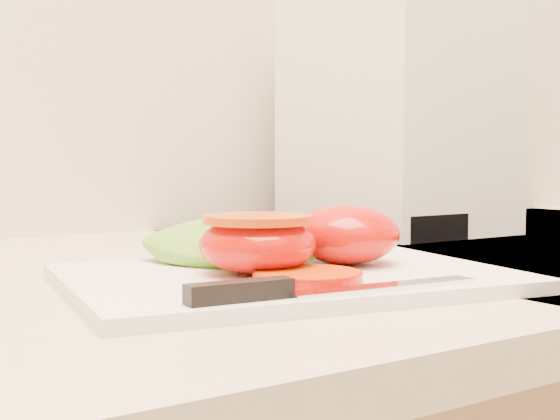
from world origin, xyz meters
TOP-DOWN VIEW (x-y plane):
  - cutting_board at (0.07, 1.56)m, footprint 0.35×0.28m
  - tomato_half_dome at (0.13, 1.56)m, footprint 0.09×0.09m
  - tomato_half_cut at (0.05, 1.56)m, footprint 0.09×0.09m
  - tomato_slice_0 at (0.06, 1.51)m, footprint 0.07×0.07m
  - lettuce_leaf_0 at (0.07, 1.62)m, footprint 0.19×0.19m
  - knife at (0.02, 1.47)m, footprint 0.20×0.04m
  - appliance at (0.42, 1.82)m, footprint 0.20×0.25m

SIDE VIEW (x-z plane):
  - cutting_board at x=0.07m, z-range 0.93..0.94m
  - tomato_slice_0 at x=0.06m, z-range 0.94..0.95m
  - knife at x=0.02m, z-range 0.94..0.95m
  - lettuce_leaf_0 at x=0.07m, z-range 0.94..0.97m
  - tomato_half_cut at x=0.05m, z-range 0.94..0.98m
  - tomato_half_dome at x=0.13m, z-range 0.94..0.99m
  - appliance at x=0.42m, z-range 0.93..1.23m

